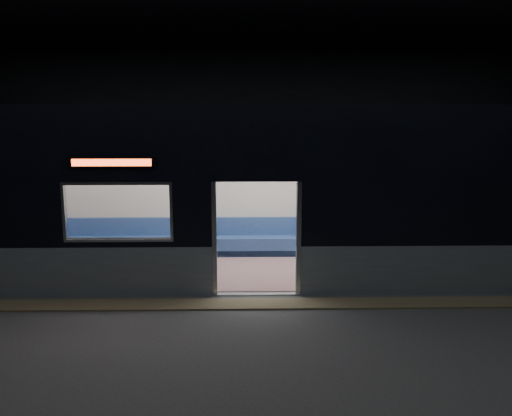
{
  "coord_description": "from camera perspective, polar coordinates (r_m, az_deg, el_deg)",
  "views": [
    {
      "loc": [
        -0.2,
        -8.19,
        3.32
      ],
      "look_at": [
        0.02,
        2.3,
        1.35
      ],
      "focal_mm": 38.0,
      "sensor_mm": 36.0,
      "label": 1
    }
  ],
  "objects": [
    {
      "name": "station_floor",
      "position": [
        8.84,
        0.21,
        -11.45
      ],
      "size": [
        24.0,
        14.0,
        0.01
      ],
      "primitive_type": "cube",
      "color": "#47494C",
      "rests_on": "ground"
    },
    {
      "name": "station_envelope",
      "position": [
        8.2,
        0.23,
        13.06
      ],
      "size": [
        24.0,
        14.0,
        5.0
      ],
      "color": "black",
      "rests_on": "station_floor"
    },
    {
      "name": "tactile_strip",
      "position": [
        9.34,
        0.13,
        -10.07
      ],
      "size": [
        22.8,
        0.5,
        0.03
      ],
      "primitive_type": "cube",
      "color": "#8C7F59",
      "rests_on": "station_floor"
    },
    {
      "name": "metro_car",
      "position": [
        10.83,
        -0.11,
        2.82
      ],
      "size": [
        18.0,
        3.04,
        3.35
      ],
      "color": "#8797A1",
      "rests_on": "station_floor"
    },
    {
      "name": "passenger",
      "position": [
        12.24,
        10.23,
        -1.42
      ],
      "size": [
        0.43,
        0.71,
        1.37
      ],
      "rotation": [
        0.0,
        0.0,
        -0.16
      ],
      "color": "black",
      "rests_on": "metro_car"
    },
    {
      "name": "handbag",
      "position": [
        12.05,
        10.31,
        -2.18
      ],
      "size": [
        0.36,
        0.33,
        0.15
      ],
      "primitive_type": "cube",
      "rotation": [
        0.0,
        0.0,
        -0.31
      ],
      "color": "black",
      "rests_on": "passenger"
    },
    {
      "name": "transit_map",
      "position": [
        12.43,
        10.42,
        1.92
      ],
      "size": [
        0.99,
        0.03,
        0.64
      ],
      "primitive_type": "cube",
      "color": "white",
      "rests_on": "metro_car"
    }
  ]
}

